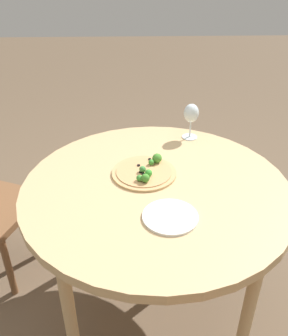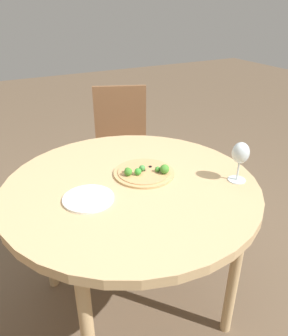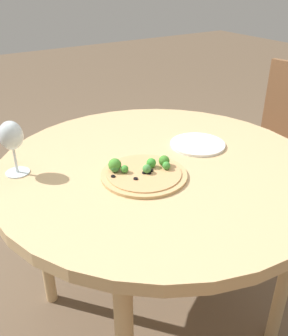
# 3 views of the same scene
# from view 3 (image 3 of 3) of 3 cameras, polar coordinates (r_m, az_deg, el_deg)

# --- Properties ---
(ground_plane) EXTENTS (12.00, 12.00, 0.00)m
(ground_plane) POSITION_cam_3_polar(r_m,az_deg,el_deg) (1.77, 1.74, -21.70)
(ground_plane) COLOR brown
(dining_table) EXTENTS (1.11, 1.11, 0.76)m
(dining_table) POSITION_cam_3_polar(r_m,az_deg,el_deg) (1.31, 2.18, -1.95)
(dining_table) COLOR tan
(dining_table) RESTS_ON ground_plane
(chair_2) EXTENTS (0.47, 0.47, 0.92)m
(chair_2) POSITION_cam_3_polar(r_m,az_deg,el_deg) (2.14, 20.25, 2.56)
(chair_2) COLOR brown
(chair_2) RESTS_ON ground_plane
(pizza) EXTENTS (0.28, 0.28, 0.06)m
(pizza) POSITION_cam_3_polar(r_m,az_deg,el_deg) (1.20, -0.21, -0.69)
(pizza) COLOR tan
(pizza) RESTS_ON dining_table
(wine_glass) EXTENTS (0.08, 0.08, 0.18)m
(wine_glass) POSITION_cam_3_polar(r_m,az_deg,el_deg) (1.24, -19.57, 4.42)
(wine_glass) COLOR silver
(wine_glass) RESTS_ON dining_table
(plate_near) EXTENTS (0.21, 0.21, 0.01)m
(plate_near) POSITION_cam_3_polar(r_m,az_deg,el_deg) (1.42, 8.16, 3.60)
(plate_near) COLOR white
(plate_near) RESTS_ON dining_table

